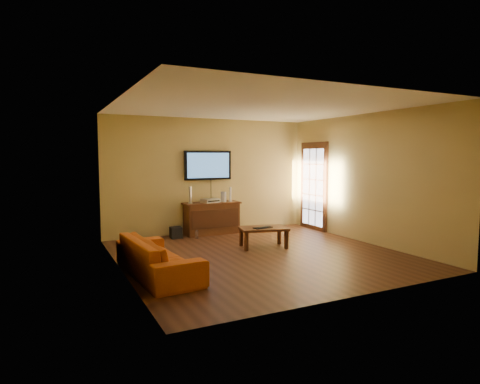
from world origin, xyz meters
TOP-DOWN VIEW (x-y plane):
  - ground_plane at (0.00, 0.00)m, footprint 5.00×5.00m
  - room_walls at (0.00, 0.62)m, footprint 5.00×5.00m
  - french_door at (2.46, 1.70)m, footprint 0.07×1.02m
  - media_console at (-0.06, 2.24)m, footprint 1.32×0.51m
  - television at (-0.06, 2.45)m, footprint 1.16×0.08m
  - coffee_table at (0.33, 0.47)m, footprint 1.03×0.76m
  - sofa at (-2.04, -0.43)m, footprint 0.74×2.02m
  - speaker_left at (-0.58, 2.23)m, footprint 0.11×0.11m
  - speaker_right at (0.41, 2.22)m, footprint 0.09×0.09m
  - av_receiver at (-0.10, 2.21)m, footprint 0.45×0.37m
  - game_console at (0.24, 2.22)m, footprint 0.07×0.18m
  - subwoofer at (-0.95, 2.15)m, footprint 0.25×0.25m
  - bottle at (-0.56, 1.88)m, footprint 0.07×0.07m
  - keyboard at (0.28, 0.41)m, footprint 0.41×0.19m

SIDE VIEW (x-z plane):
  - ground_plane at x=0.00m, z-range 0.00..0.00m
  - bottle at x=-0.56m, z-range -0.01..0.19m
  - subwoofer at x=-0.95m, z-range 0.00..0.25m
  - coffee_table at x=0.33m, z-range 0.14..0.55m
  - media_console at x=-0.06m, z-range 0.00..0.75m
  - sofa at x=-2.04m, z-range 0.00..0.77m
  - keyboard at x=0.28m, z-range 0.41..0.43m
  - av_receiver at x=-0.10m, z-range 0.75..0.84m
  - game_console at x=0.24m, z-range 0.75..0.98m
  - speaker_right at x=0.41m, z-range 0.73..1.07m
  - speaker_left at x=-0.58m, z-range 0.73..1.12m
  - french_door at x=2.46m, z-range -0.06..2.16m
  - television at x=-0.06m, z-range 1.26..1.94m
  - room_walls at x=0.00m, z-range -0.81..4.19m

